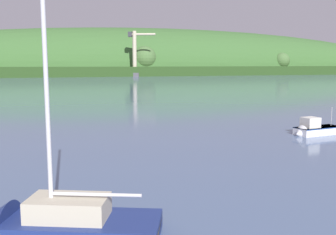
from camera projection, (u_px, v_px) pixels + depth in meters
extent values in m
cube|color=#27431B|center=(121.00, 71.00, 223.05)|extent=(513.17, 87.52, 5.08)
ellipsoid|color=#38602D|center=(157.00, 74.00, 247.49)|extent=(412.34, 93.47, 57.26)
sphere|color=#476B38|center=(145.00, 58.00, 217.78)|extent=(13.41, 13.41, 13.41)
sphere|color=#476B38|center=(282.00, 61.00, 244.06)|extent=(9.98, 9.98, 9.98)
cube|color=#4C4C51|center=(135.00, 75.00, 203.28)|extent=(5.88, 5.88, 2.00)
cylinder|color=#BCB293|center=(135.00, 52.00, 201.66)|extent=(2.14, 2.14, 21.43)
cylinder|color=#BCB293|center=(144.00, 34.00, 200.09)|extent=(11.95, 4.64, 1.18)
cube|color=#333338|center=(130.00, 34.00, 200.57)|extent=(2.72, 3.43, 2.57)
cube|color=navy|center=(74.00, 233.00, 15.51)|extent=(7.35, 4.50, 1.22)
cube|color=gold|center=(73.00, 226.00, 15.47)|extent=(7.36, 4.53, 0.15)
cube|color=#BCB299|center=(69.00, 208.00, 15.38)|extent=(3.48, 2.59, 0.85)
cylinder|color=silver|center=(47.00, 98.00, 14.83)|extent=(0.18, 0.18, 9.57)
cylinder|color=silver|center=(96.00, 195.00, 15.22)|extent=(3.50, 1.21, 0.14)
cube|color=white|center=(318.00, 132.00, 37.68)|extent=(5.01, 2.75, 1.03)
cone|color=white|center=(299.00, 134.00, 36.68)|extent=(1.06, 1.73, 1.61)
cube|color=navy|center=(318.00, 127.00, 37.61)|extent=(5.02, 2.79, 0.08)
cube|color=silver|center=(310.00, 122.00, 37.10)|extent=(1.71, 1.57, 0.99)
cube|color=#192833|center=(305.00, 121.00, 36.79)|extent=(0.29, 1.13, 0.55)
cylinder|color=#B2B2B7|center=(331.00, 116.00, 38.19)|extent=(0.06, 0.06, 1.84)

